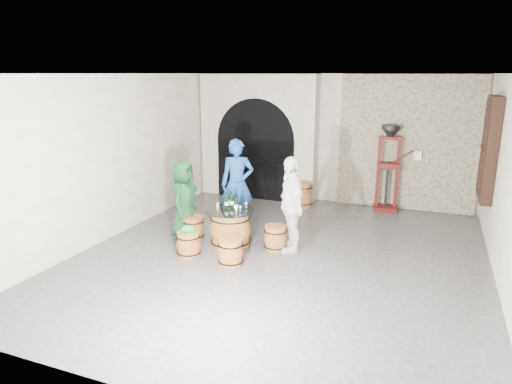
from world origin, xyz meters
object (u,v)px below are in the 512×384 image
at_px(barrel_stool_right, 276,238).
at_px(wine_bottle_center, 236,205).
at_px(barrel_stool_near_left, 189,244).
at_px(corking_press, 388,162).
at_px(side_barrel, 303,194).
at_px(barrel_stool_left, 193,228).
at_px(person_green, 184,199).
at_px(barrel_stool_far, 236,221).
at_px(barrel_table, 230,228).
at_px(person_blue, 237,184).
at_px(person_white, 291,204).
at_px(wine_bottle_left, 227,202).
at_px(barrel_stool_near_right, 231,252).
at_px(wine_bottle_right, 232,201).

xyz_separation_m(barrel_stool_right, wine_bottle_center, (-0.72, -0.19, 0.62)).
relative_size(barrel_stool_near_left, corking_press, 0.22).
distance_m(barrel_stool_near_left, side_barrel, 3.95).
height_order(barrel_stool_left, barrel_stool_right, same).
bearing_deg(person_green, corking_press, -51.88).
distance_m(barrel_stool_far, barrel_stool_right, 1.29).
bearing_deg(barrel_stool_far, wine_bottle_center, -65.56).
bearing_deg(barrel_table, corking_press, 54.88).
xyz_separation_m(barrel_stool_far, barrel_stool_right, (1.11, -0.66, 0.00)).
height_order(barrel_stool_near_left, corking_press, corking_press).
relative_size(person_green, person_blue, 0.83).
bearing_deg(person_blue, barrel_table, -95.36).
relative_size(barrel_stool_right, person_green, 0.29).
bearing_deg(wine_bottle_center, barrel_stool_right, 15.20).
distance_m(person_green, person_white, 2.19).
height_order(barrel_stool_far, person_white, person_white).
bearing_deg(person_white, corking_press, 123.34).
bearing_deg(wine_bottle_center, barrel_table, 167.56).
relative_size(barrel_table, wine_bottle_left, 2.85).
xyz_separation_m(barrel_stool_far, barrel_stool_near_right, (0.62, -1.62, 0.00)).
bearing_deg(person_green, barrel_stool_right, -94.43).
relative_size(barrel_stool_right, barrel_stool_near_right, 1.00).
height_order(person_white, corking_press, corking_press).
relative_size(barrel_table, wine_bottle_center, 2.85).
height_order(barrel_stool_far, barrel_stool_near_right, same).
xyz_separation_m(person_blue, wine_bottle_right, (0.31, -0.96, -0.10)).
relative_size(person_blue, side_barrel, 3.04).
height_order(barrel_stool_near_right, wine_bottle_right, wine_bottle_right).
xyz_separation_m(barrel_stool_left, barrel_stool_far, (0.61, 0.73, 0.00)).
bearing_deg(person_white, barrel_stool_near_left, -94.87).
height_order(barrel_stool_near_right, barrel_stool_near_left, same).
height_order(wine_bottle_left, side_barrel, wine_bottle_left).
xyz_separation_m(barrel_stool_left, barrel_stool_near_left, (0.35, -0.80, 0.00)).
bearing_deg(person_green, person_blue, -41.65).
distance_m(wine_bottle_center, corking_press, 4.27).
distance_m(wine_bottle_center, wine_bottle_right, 0.25).
bearing_deg(wine_bottle_center, barrel_stool_near_right, -73.09).
bearing_deg(wine_bottle_right, corking_press, 53.25).
relative_size(person_green, wine_bottle_right, 4.84).
bearing_deg(wine_bottle_right, barrel_stool_far, 108.16).
height_order(person_green, person_blue, person_blue).
bearing_deg(wine_bottle_left, person_green, 177.25).
relative_size(person_blue, corking_press, 0.92).
relative_size(barrel_stool_left, side_barrel, 0.74).
relative_size(barrel_stool_left, barrel_stool_far, 1.00).
height_order(barrel_stool_left, barrel_stool_near_left, same).
bearing_deg(side_barrel, barrel_stool_far, -109.37).
relative_size(barrel_stool_far, side_barrel, 0.74).
relative_size(barrel_table, barrel_stool_far, 2.02).
distance_m(barrel_table, wine_bottle_center, 0.51).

